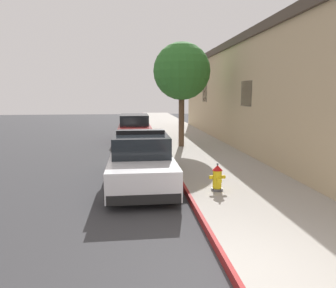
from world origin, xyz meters
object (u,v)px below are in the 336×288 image
parked_car_silver_ahead (134,128)px  fire_hydrant (217,178)px  police_cruiser (141,160)px  street_tree (182,72)px

parked_car_silver_ahead → fire_hydrant: parked_car_silver_ahead is taller
fire_hydrant → parked_car_silver_ahead: bearing=101.5°
police_cruiser → fire_hydrant: (2.03, -1.47, -0.22)m
parked_car_silver_ahead → street_tree: street_tree is taller
fire_hydrant → street_tree: size_ratio=0.15×
police_cruiser → fire_hydrant: police_cruiser is taller
parked_car_silver_ahead → street_tree: 5.12m
fire_hydrant → street_tree: (0.17, 7.31, 3.33)m
police_cruiser → parked_car_silver_ahead: 9.18m
police_cruiser → fire_hydrant: 2.51m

